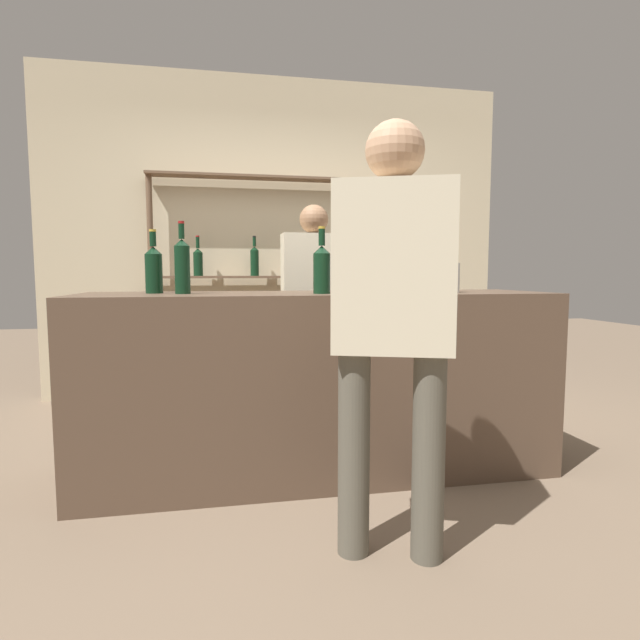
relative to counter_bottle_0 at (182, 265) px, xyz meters
name	(u,v)px	position (x,y,z in m)	size (l,w,h in m)	color
ground_plane	(320,470)	(0.71, 0.02, -1.12)	(16.00, 16.00, 0.00)	#7A6651
bar_counter	(320,383)	(0.71, 0.02, -0.63)	(2.48, 0.69, 0.98)	brown
back_wall	(280,238)	(0.71, 1.96, 0.28)	(4.08, 0.12, 2.80)	beige
back_shelf	(282,252)	(0.71, 1.78, 0.14)	(2.25, 0.18, 1.91)	brown
counter_bottle_0	(182,265)	(0.00, 0.00, 0.00)	(0.08, 0.08, 0.36)	black
counter_bottle_1	(154,268)	(-0.15, 0.09, -0.02)	(0.09, 0.09, 0.33)	black
counter_bottle_2	(322,268)	(0.69, -0.11, -0.01)	(0.09, 0.09, 0.34)	black
wine_glass	(409,269)	(1.14, -0.18, -0.02)	(0.08, 0.08, 0.17)	silver
ice_bucket	(371,274)	(1.01, 0.09, -0.05)	(0.22, 0.22, 0.19)	#B2B2B7
cork_jar	(449,278)	(1.40, -0.08, -0.07)	(0.12, 0.12, 0.16)	silver
customer_center	(393,308)	(0.81, -0.86, -0.17)	(0.48, 0.33, 1.63)	#575347
server_behind_counter	(314,297)	(0.84, 0.95, -0.21)	(0.46, 0.21, 1.57)	#575347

